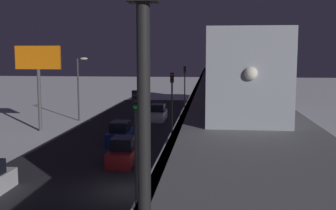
# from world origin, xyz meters

# --- Properties ---
(ground_plane) EXTENTS (240.00, 240.00, 0.00)m
(ground_plane) POSITION_xyz_m (0.00, 0.00, 0.00)
(ground_plane) COLOR white
(avenue_asphalt) EXTENTS (11.00, 96.84, 0.01)m
(avenue_asphalt) POSITION_xyz_m (4.82, 0.00, 0.00)
(avenue_asphalt) COLOR #28282D
(avenue_asphalt) RESTS_ON ground_plane
(elevated_railway) EXTENTS (5.00, 96.84, 5.62)m
(elevated_railway) POSITION_xyz_m (-5.98, 0.00, 4.88)
(elevated_railway) COLOR slate
(elevated_railway) RESTS_ON ground_plane
(subway_train) EXTENTS (2.94, 55.47, 3.40)m
(subway_train) POSITION_xyz_m (-6.08, -17.62, 7.40)
(subway_train) COLOR #999EA8
(subway_train) RESTS_ON elevated_railway
(rail_signal) EXTENTS (0.36, 0.41, 4.00)m
(rail_signal) POSITION_xyz_m (-4.01, 18.87, 8.35)
(rail_signal) COLOR black
(rail_signal) RESTS_ON elevated_railway
(sedan_red) EXTENTS (1.80, 4.09, 1.97)m
(sedan_red) POSITION_xyz_m (1.62, -6.05, 0.80)
(sedan_red) COLOR #A51E1E
(sedan_red) RESTS_ON ground_plane
(sedan_blue) EXTENTS (1.80, 4.38, 1.97)m
(sedan_blue) POSITION_xyz_m (3.42, -13.19, 0.80)
(sedan_blue) COLOR navy
(sedan_blue) RESTS_ON ground_plane
(sedan_white_3) EXTENTS (1.80, 4.54, 1.97)m
(sedan_white_3) POSITION_xyz_m (1.62, -26.43, 0.80)
(sedan_white_3) COLOR silver
(sedan_white_3) RESTS_ON ground_plane
(traffic_light_near) EXTENTS (0.32, 0.44, 6.40)m
(traffic_light_near) POSITION_xyz_m (-1.28, 4.45, 4.20)
(traffic_light_near) COLOR #2D2D2D
(traffic_light_near) RESTS_ON ground_plane
(traffic_light_mid) EXTENTS (0.32, 0.44, 6.40)m
(traffic_light_mid) POSITION_xyz_m (-1.28, -13.80, 4.20)
(traffic_light_mid) COLOR #2D2D2D
(traffic_light_mid) RESTS_ON ground_plane
(traffic_light_far) EXTENTS (0.32, 0.44, 6.40)m
(traffic_light_far) POSITION_xyz_m (-1.28, -32.06, 4.20)
(traffic_light_far) COLOR #2D2D2D
(traffic_light_far) RESTS_ON ground_plane
(commercial_billboard) EXTENTS (4.80, 0.36, 8.90)m
(commercial_billboard) POSITION_xyz_m (13.03, -18.01, 6.83)
(commercial_billboard) COLOR #4C4C51
(commercial_billboard) RESTS_ON ground_plane
(street_lamp_far) EXTENTS (1.35, 0.44, 7.65)m
(street_lamp_far) POSITION_xyz_m (10.89, -25.00, 4.81)
(street_lamp_far) COLOR #38383D
(street_lamp_far) RESTS_ON ground_plane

